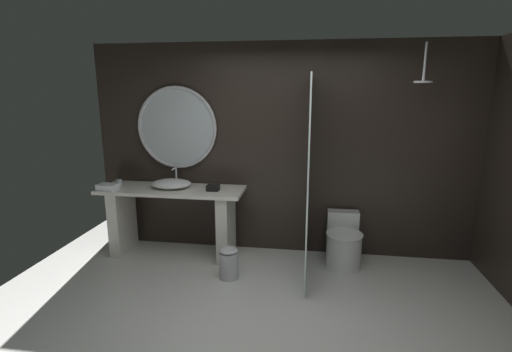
% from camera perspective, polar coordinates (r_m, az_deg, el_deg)
% --- Properties ---
extents(ground_plane, '(5.76, 5.76, 0.00)m').
position_cam_1_polar(ground_plane, '(3.40, 1.21, -23.72)').
color(ground_plane, silver).
extents(back_wall_panel, '(4.80, 0.10, 2.60)m').
position_cam_1_polar(back_wall_panel, '(4.68, 4.26, 3.90)').
color(back_wall_panel, black).
rests_on(back_wall_panel, ground_plane).
extents(vanity_counter, '(1.78, 0.59, 0.86)m').
position_cam_1_polar(vanity_counter, '(4.81, -12.56, -5.64)').
color(vanity_counter, silver).
rests_on(vanity_counter, ground_plane).
extents(vessel_sink, '(0.49, 0.40, 0.23)m').
position_cam_1_polar(vessel_sink, '(4.73, -12.79, -1.14)').
color(vessel_sink, white).
rests_on(vessel_sink, vanity_counter).
extents(tumbler_cup, '(0.07, 0.07, 0.09)m').
position_cam_1_polar(tumbler_cup, '(5.00, -20.15, -0.97)').
color(tumbler_cup, silver).
rests_on(tumbler_cup, vanity_counter).
extents(tissue_box, '(0.15, 0.12, 0.07)m').
position_cam_1_polar(tissue_box, '(4.51, -6.56, -1.82)').
color(tissue_box, black).
rests_on(tissue_box, vanity_counter).
extents(round_wall_mirror, '(1.04, 0.04, 1.04)m').
position_cam_1_polar(round_wall_mirror, '(4.85, -11.99, 7.21)').
color(round_wall_mirror, '#B7B7BC').
extents(shower_glass_panel, '(0.02, 1.17, 2.19)m').
position_cam_1_polar(shower_glass_panel, '(4.08, 7.99, -0.44)').
color(shower_glass_panel, silver).
rests_on(shower_glass_panel, ground_plane).
extents(rain_shower_head, '(0.18, 0.18, 0.40)m').
position_cam_1_polar(rain_shower_head, '(4.26, 24.17, 13.60)').
color(rain_shower_head, '#B7B7BC').
extents(toilet, '(0.42, 0.60, 0.60)m').
position_cam_1_polar(toilet, '(4.62, 13.17, -9.98)').
color(toilet, white).
rests_on(toilet, ground_plane).
extents(waste_bin, '(0.21, 0.21, 0.36)m').
position_cam_1_polar(waste_bin, '(4.23, -4.17, -13.02)').
color(waste_bin, '#B7B7BC').
rests_on(waste_bin, ground_plane).
extents(folded_hand_towel, '(0.24, 0.17, 0.07)m').
position_cam_1_polar(folded_hand_towel, '(4.85, -21.69, -1.58)').
color(folded_hand_towel, white).
rests_on(folded_hand_towel, vanity_counter).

